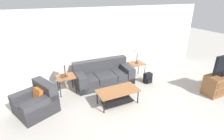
# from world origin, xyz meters

# --- Properties ---
(wall_back) EXTENTS (8.85, 0.06, 2.60)m
(wall_back) POSITION_xyz_m (0.00, 4.04, 1.30)
(wall_back) COLOR white
(wall_back) RESTS_ON ground_plane
(couch) EXTENTS (2.05, 1.00, 0.82)m
(couch) POSITION_xyz_m (-0.27, 3.41, 0.29)
(couch) COLOR #38383D
(couch) RESTS_ON ground_plane
(armchair) EXTENTS (1.24, 1.23, 0.80)m
(armchair) POSITION_xyz_m (-2.57, 2.65, 0.29)
(armchair) COLOR #38383D
(armchair) RESTS_ON ground_plane
(coffee_table) EXTENTS (1.21, 0.62, 0.45)m
(coffee_table) POSITION_xyz_m (-0.40, 2.05, 0.33)
(coffee_table) COLOR #935B33
(coffee_table) RESTS_ON ground_plane
(side_table_left) EXTENTS (0.57, 0.52, 0.59)m
(side_table_left) POSITION_xyz_m (-1.61, 3.33, 0.53)
(side_table_left) COLOR #935B33
(side_table_left) RESTS_ON ground_plane
(side_table_right) EXTENTS (0.57, 0.52, 0.59)m
(side_table_right) POSITION_xyz_m (1.08, 3.33, 0.53)
(side_table_right) COLOR #935B33
(side_table_right) RESTS_ON ground_plane
(table_lamp_left) EXTENTS (0.33, 0.33, 0.67)m
(table_lamp_left) POSITION_xyz_m (-1.61, 3.33, 1.13)
(table_lamp_left) COLOR #472D1E
(table_lamp_left) RESTS_ON side_table_left
(table_lamp_right) EXTENTS (0.33, 0.33, 0.67)m
(table_lamp_right) POSITION_xyz_m (1.08, 3.33, 1.13)
(table_lamp_right) COLOR #472D1E
(table_lamp_right) RESTS_ON side_table_right
(tv_console) EXTENTS (1.08, 0.50, 0.65)m
(tv_console) POSITION_xyz_m (2.85, 1.15, 0.33)
(tv_console) COLOR brown
(tv_console) RESTS_ON ground_plane
(backpack) EXTENTS (0.28, 0.27, 0.37)m
(backpack) POSITION_xyz_m (1.21, 2.74, 0.18)
(backpack) COLOR black
(backpack) RESTS_ON ground_plane
(picture_frame) EXTENTS (0.10, 0.04, 0.13)m
(picture_frame) POSITION_xyz_m (-1.73, 3.25, 0.65)
(picture_frame) COLOR #4C3828
(picture_frame) RESTS_ON side_table_left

